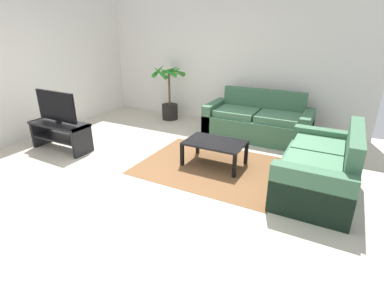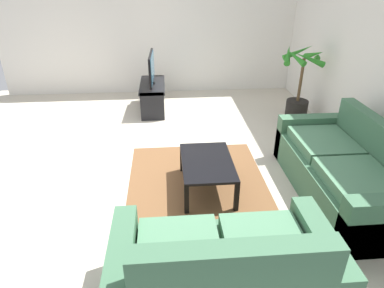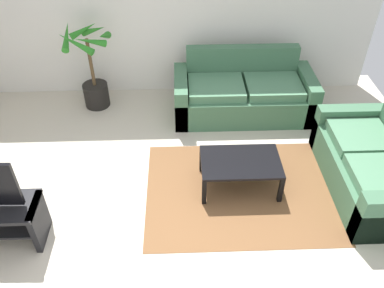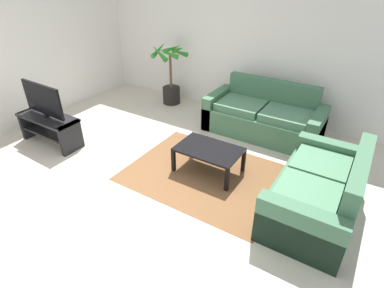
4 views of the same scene
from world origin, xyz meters
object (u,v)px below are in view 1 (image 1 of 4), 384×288
couch_loveseat (320,169)px  tv_stand (61,132)px  tv (56,106)px  coffee_table (215,145)px  potted_palm (169,97)px  couch_main (257,123)px

couch_loveseat → tv_stand: (-4.21, -0.62, 0.02)m
tv → coffee_table: size_ratio=1.00×
tv → potted_palm: bearing=74.0°
couch_loveseat → coffee_table: 1.55m
tv_stand → potted_palm: potted_palm is taller
couch_main → tv: 3.70m
tv → couch_loveseat: bearing=8.4°
couch_loveseat → tv_stand: size_ratio=1.54×
couch_main → couch_loveseat: 2.07m
couch_loveseat → tv_stand: bearing=-171.6°
coffee_table → potted_palm: 2.66m
tv_stand → coffee_table: bearing=14.5°
couch_loveseat → tv: size_ratio=1.85×
couch_main → tv_stand: bearing=-142.5°
tv_stand → coffee_table: size_ratio=1.20×
couch_main → coffee_table: 1.56m
tv_stand → potted_palm: size_ratio=0.87×
couch_main → couch_loveseat: bearing=-51.1°
tv_stand → coffee_table: 2.75m
couch_loveseat → coffee_table: (-1.54, 0.06, 0.04)m
couch_loveseat → coffee_table: bearing=177.6°
couch_loveseat → tv: (-4.21, -0.62, 0.49)m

